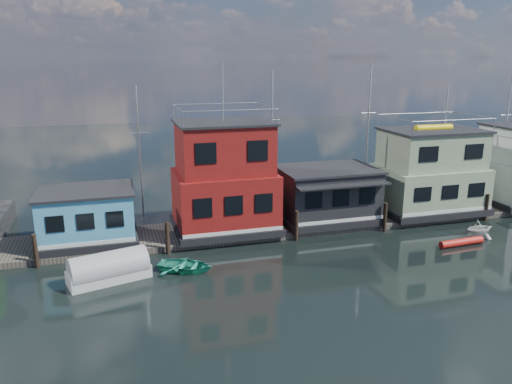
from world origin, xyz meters
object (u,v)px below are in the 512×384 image
object	(u,v)px
red_kayak	(461,242)
dinghy_white	(479,228)
houseboat_red	(224,180)
houseboat_green	(430,172)
tarp_runabout	(109,269)
houseboat_blue	(87,216)
houseboat_dark	(327,194)
dinghy_teal	(185,266)

from	to	relation	value
red_kayak	dinghy_white	world-z (taller)	dinghy_white
houseboat_red	houseboat_green	distance (m)	17.01
tarp_runabout	houseboat_blue	bearing A→B (deg)	86.67
houseboat_red	red_kayak	xyz separation A→B (m)	(15.09, -6.91, -3.85)
houseboat_red	houseboat_dark	size ratio (longest dim) A/B	1.60
houseboat_green	tarp_runabout	distance (m)	26.07
houseboat_blue	houseboat_green	size ratio (longest dim) A/B	0.76
houseboat_blue	houseboat_red	bearing A→B (deg)	0.00
houseboat_dark	tarp_runabout	bearing A→B (deg)	-160.06
tarp_runabout	dinghy_white	distance (m)	25.73
houseboat_blue	dinghy_teal	distance (m)	8.35
houseboat_green	tarp_runabout	bearing A→B (deg)	-166.82
red_kayak	tarp_runabout	xyz separation A→B (m)	(-23.32, 1.00, 0.44)
houseboat_blue	houseboat_red	xyz separation A→B (m)	(9.50, 0.00, 1.90)
houseboat_dark	red_kayak	bearing A→B (deg)	-44.18
houseboat_green	tarp_runabout	xyz separation A→B (m)	(-25.23, -5.91, -2.86)
dinghy_white	red_kayak	bearing A→B (deg)	114.29
dinghy_teal	tarp_runabout	size ratio (longest dim) A/B	0.69
houseboat_green	houseboat_dark	bearing A→B (deg)	-179.88
houseboat_green	dinghy_teal	bearing A→B (deg)	-164.37
dinghy_teal	houseboat_red	bearing A→B (deg)	-5.37
houseboat_blue	tarp_runabout	xyz separation A→B (m)	(1.27, -5.91, -1.51)
dinghy_teal	dinghy_white	size ratio (longest dim) A/B	1.43
red_kayak	houseboat_green	bearing A→B (deg)	71.13
houseboat_dark	houseboat_green	distance (m)	9.07
houseboat_red	dinghy_teal	distance (m)	7.90
houseboat_dark	houseboat_green	xyz separation A→B (m)	(9.00, 0.02, 1.13)
houseboat_dark	tarp_runabout	size ratio (longest dim) A/B	1.52
houseboat_dark	dinghy_white	distance (m)	11.19
red_kayak	houseboat_dark	bearing A→B (deg)	132.42
red_kayak	dinghy_teal	xyz separation A→B (m)	(-18.90, 1.08, 0.10)
houseboat_blue	dinghy_teal	bearing A→B (deg)	-45.65
houseboat_green	dinghy_white	distance (m)	6.39
houseboat_blue	dinghy_white	world-z (taller)	houseboat_blue
houseboat_blue	tarp_runabout	distance (m)	6.23
houseboat_dark	houseboat_red	bearing A→B (deg)	179.86
houseboat_red	dinghy_white	world-z (taller)	houseboat_red
dinghy_white	dinghy_teal	bearing A→B (deg)	87.28
dinghy_white	houseboat_red	bearing A→B (deg)	68.92
houseboat_green	red_kayak	size ratio (longest dim) A/B	2.45
red_kayak	dinghy_white	distance (m)	2.74
houseboat_blue	red_kayak	xyz separation A→B (m)	(24.59, -6.91, -1.95)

